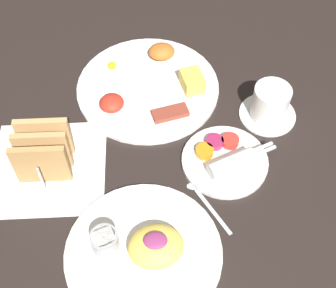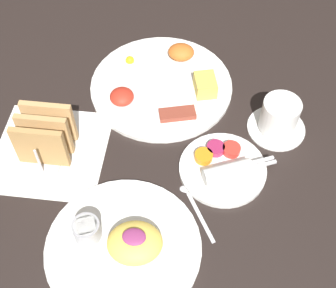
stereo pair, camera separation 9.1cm
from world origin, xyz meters
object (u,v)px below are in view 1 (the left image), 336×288
plate_foreground (142,250)px  coffee_cup (270,104)px  plate_condiments (225,159)px  plate_breakfast (149,85)px  toast_rack (44,152)px

plate_foreground → coffee_cup: bearing=47.9°
coffee_cup → plate_condiments: bearing=-131.8°
plate_breakfast → coffee_cup: coffee_cup is taller
plate_foreground → coffee_cup: (0.27, 0.30, 0.02)m
coffee_cup → plate_breakfast: bearing=159.7°
plate_condiments → toast_rack: 0.35m
plate_condiments → toast_rack: (-0.35, 0.01, 0.04)m
plate_condiments → coffee_cup: bearing=48.2°
plate_foreground → coffee_cup: size_ratio=2.27×
plate_condiments → toast_rack: toast_rack is taller
coffee_cup → plate_foreground: bearing=-132.1°
plate_breakfast → toast_rack: 0.29m
plate_breakfast → plate_condiments: 0.25m
plate_condiments → plate_foreground: plate_foreground is taller
plate_condiments → plate_breakfast: bearing=124.5°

